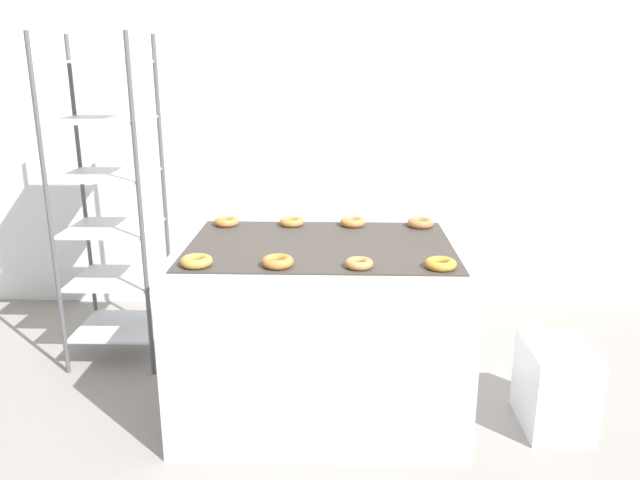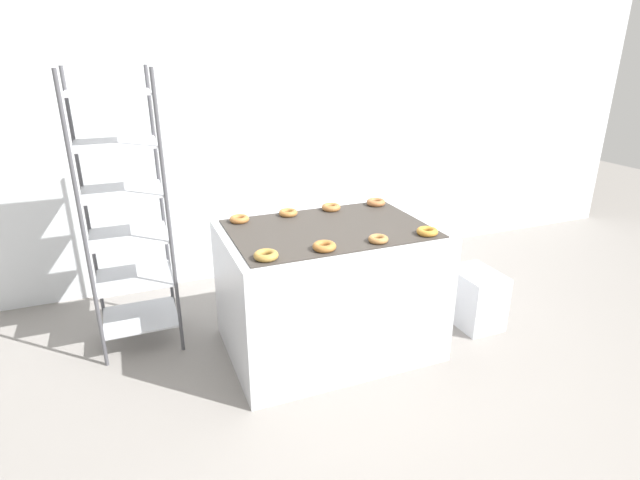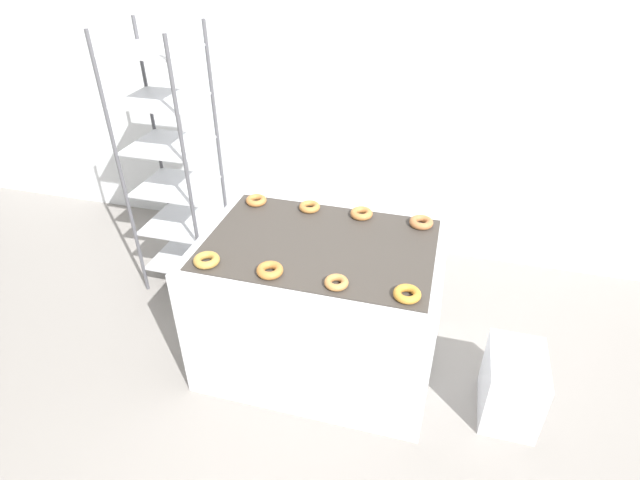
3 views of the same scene
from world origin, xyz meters
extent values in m
plane|color=gray|center=(0.00, 0.00, 0.00)|extent=(14.00, 14.00, 0.00)
cube|color=silver|center=(0.00, 2.12, 1.40)|extent=(8.00, 0.05, 2.80)
cube|color=silver|center=(0.00, 0.72, 0.42)|extent=(1.33, 0.94, 0.85)
cube|color=#38332D|center=(0.00, 0.72, 0.85)|extent=(1.22, 0.83, 0.01)
cube|color=#262628|center=(0.37, 0.29, 0.59)|extent=(0.12, 0.07, 0.10)
cylinder|color=#4C4C51|center=(-1.42, 1.03, 0.91)|extent=(0.02, 0.02, 1.82)
cylinder|color=#4C4C51|center=(-0.94, 1.03, 0.91)|extent=(0.02, 0.02, 1.82)
cylinder|color=#4C4C51|center=(-1.42, 1.49, 0.91)|extent=(0.02, 0.02, 1.82)
cylinder|color=#4C4C51|center=(-0.94, 1.49, 0.91)|extent=(0.02, 0.02, 1.82)
cube|color=#B7BABF|center=(-1.18, 1.26, 0.18)|extent=(0.48, 0.45, 0.01)
cube|color=#B7BABF|center=(-1.18, 1.26, 0.48)|extent=(0.48, 0.45, 0.01)
cube|color=#B7BABF|center=(-1.18, 1.26, 0.78)|extent=(0.48, 0.45, 0.01)
cube|color=#B7BABF|center=(-1.18, 1.26, 1.07)|extent=(0.48, 0.45, 0.01)
cube|color=#B7BABF|center=(-1.18, 1.26, 1.37)|extent=(0.48, 0.45, 0.01)
cube|color=#B7BABF|center=(-1.18, 1.26, 1.67)|extent=(0.48, 0.45, 0.01)
cube|color=silver|center=(1.11, 0.59, 0.21)|extent=(0.29, 0.40, 0.41)
torus|color=#AA8038|center=(-0.51, 0.39, 0.88)|extent=(0.13, 0.13, 0.04)
torus|color=#AD6D31|center=(-0.17, 0.39, 0.88)|extent=(0.13, 0.13, 0.04)
torus|color=#B0773F|center=(0.17, 0.39, 0.87)|extent=(0.12, 0.12, 0.04)
torus|color=#BD802D|center=(0.51, 0.39, 0.87)|extent=(0.13, 0.13, 0.04)
torus|color=#B06D35|center=(-0.49, 1.05, 0.87)|extent=(0.13, 0.13, 0.04)
torus|color=#AA7036|center=(-0.16, 1.06, 0.87)|extent=(0.13, 0.13, 0.04)
torus|color=#AF7039|center=(0.16, 1.06, 0.88)|extent=(0.13, 0.13, 0.04)
torus|color=#A9683B|center=(0.51, 1.05, 0.88)|extent=(0.13, 0.13, 0.04)
camera|label=1|loc=(0.08, -2.06, 1.69)|focal=35.00mm
camera|label=2|loc=(-1.16, -2.00, 1.90)|focal=28.00mm
camera|label=3|loc=(0.59, -1.44, 2.34)|focal=28.00mm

